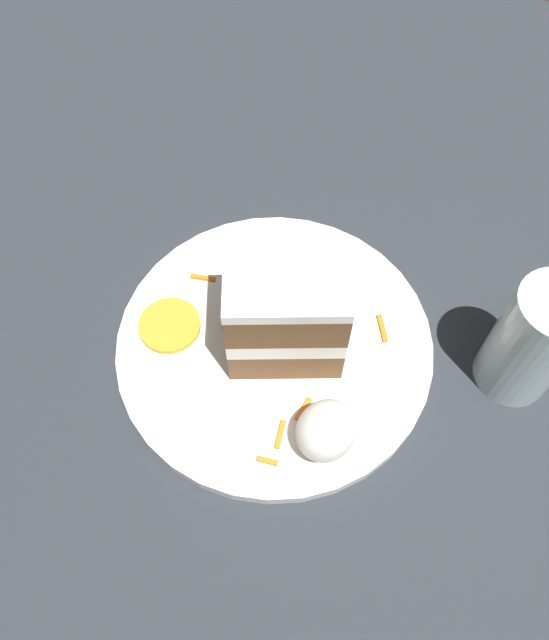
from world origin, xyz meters
TOP-DOWN VIEW (x-y plane):
  - ground_plane at (0.00, 0.00)m, footprint 6.00×6.00m
  - dining_table at (0.00, 0.00)m, footprint 1.23×1.16m
  - plate at (-0.01, 0.02)m, footprint 0.27×0.27m
  - cake_slice at (-0.01, 0.03)m, footprint 0.11×0.12m
  - cream_dollop at (0.04, 0.10)m, footprint 0.05×0.04m
  - orange_garnish at (0.03, -0.06)m, footprint 0.05×0.05m
  - carrot_shreds_scatter at (-0.03, 0.02)m, footprint 0.20×0.18m
  - drinking_glass at (-0.11, 0.20)m, footprint 0.06×0.06m

SIDE VIEW (x-z plane):
  - ground_plane at x=0.00m, z-range 0.00..0.00m
  - dining_table at x=0.00m, z-range 0.00..0.03m
  - plate at x=-0.01m, z-range 0.03..0.04m
  - carrot_shreds_scatter at x=-0.03m, z-range 0.04..0.04m
  - orange_garnish at x=0.03m, z-range 0.04..0.04m
  - cream_dollop at x=0.04m, z-range 0.04..0.09m
  - drinking_glass at x=-0.11m, z-range 0.02..0.13m
  - cake_slice at x=-0.01m, z-range 0.04..0.14m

